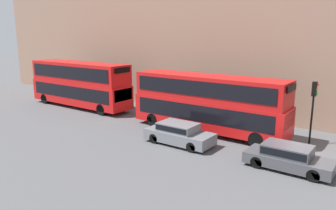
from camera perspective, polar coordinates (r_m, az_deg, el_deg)
ground_plane at (r=20.09m, az=22.76°, el=-8.92°), size 200.00×200.00×0.00m
bus_leading at (r=23.36m, az=6.97°, el=0.68°), size 2.59×11.42×4.08m
bus_second_in_queue at (r=32.36m, az=-15.16°, el=3.80°), size 2.59×11.45×4.29m
car_dark_sedan at (r=18.31m, az=20.16°, el=-8.42°), size 1.78×4.40×1.32m
car_hatchback at (r=21.01m, az=1.93°, el=-4.88°), size 1.88×4.45×1.38m
traffic_light at (r=22.38m, az=24.03°, el=0.84°), size 0.30×0.36×4.04m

